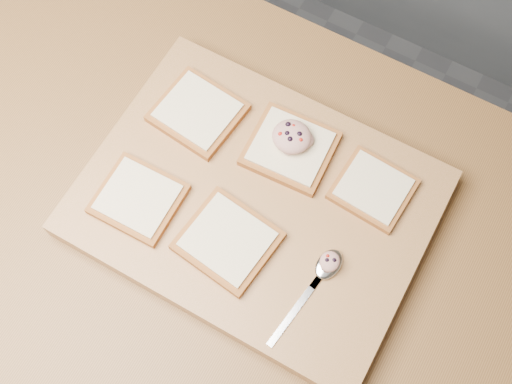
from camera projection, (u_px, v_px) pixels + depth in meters
ground at (196, 302)px, 1.86m from camera, size 4.00×4.00×0.00m
island_counter at (178, 258)px, 1.44m from camera, size 2.00×0.80×0.90m
cutting_board at (256, 204)px, 0.99m from camera, size 0.51×0.39×0.04m
bread_far_left at (198, 112)px, 1.02m from camera, size 0.14×0.13×0.02m
bread_far_center at (290, 148)px, 0.99m from camera, size 0.13×0.12×0.02m
bread_far_right at (373, 189)px, 0.97m from camera, size 0.12×0.11×0.02m
bread_near_left at (138, 199)px, 0.96m from camera, size 0.12×0.11×0.02m
bread_near_center at (228, 241)px, 0.94m from camera, size 0.14×0.13×0.02m
tuna_salad_dollop at (292, 136)px, 0.97m from camera, size 0.06×0.06×0.03m
spoon at (324, 271)px, 0.92m from camera, size 0.05×0.17×0.01m
spoon_salad at (330, 261)px, 0.91m from camera, size 0.03×0.03×0.02m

